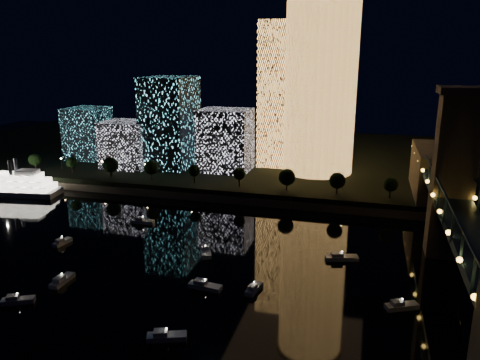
# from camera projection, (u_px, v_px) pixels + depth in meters

# --- Properties ---
(ground) EXTENTS (520.00, 520.00, 0.00)m
(ground) POSITION_uv_depth(u_px,v_px,m) (181.00, 307.00, 112.17)
(ground) COLOR black
(ground) RESTS_ON ground
(far_bank) EXTENTS (420.00, 160.00, 5.00)m
(far_bank) POSITION_uv_depth(u_px,v_px,m) (291.00, 158.00, 260.22)
(far_bank) COLOR black
(far_bank) RESTS_ON ground
(seawall) EXTENTS (420.00, 6.00, 3.00)m
(seawall) POSITION_uv_depth(u_px,v_px,m) (259.00, 201.00, 187.99)
(seawall) COLOR #6B5E4C
(seawall) RESTS_ON ground
(tower_cylindrical) EXTENTS (34.00, 34.00, 86.16)m
(tower_cylindrical) POSITION_uv_depth(u_px,v_px,m) (321.00, 78.00, 209.46)
(tower_cylindrical) COLOR #FFAD51
(tower_cylindrical) RESTS_ON far_bank
(tower_rectangular) EXTENTS (21.56, 21.56, 68.60)m
(tower_rectangular) POSITION_uv_depth(u_px,v_px,m) (283.00, 95.00, 226.25)
(tower_rectangular) COLOR #FFAD51
(tower_rectangular) RESTS_ON far_bank
(midrise_blocks) EXTENTS (99.09, 33.09, 43.10)m
(midrise_blocks) POSITION_uv_depth(u_px,v_px,m) (160.00, 132.00, 228.44)
(midrise_blocks) COLOR white
(midrise_blocks) RESTS_ON far_bank
(motorboats) EXTENTS (107.90, 66.83, 2.78)m
(motorboats) POSITION_uv_depth(u_px,v_px,m) (194.00, 272.00, 128.44)
(motorboats) COLOR silver
(motorboats) RESTS_ON ground
(esplanade_trees) EXTENTS (165.70, 6.94, 8.97)m
(esplanade_trees) POSITION_uv_depth(u_px,v_px,m) (199.00, 171.00, 198.41)
(esplanade_trees) COLOR black
(esplanade_trees) RESTS_ON far_bank
(street_lamps) EXTENTS (132.70, 0.70, 5.65)m
(street_lamps) POSITION_uv_depth(u_px,v_px,m) (191.00, 170.00, 205.96)
(street_lamps) COLOR black
(street_lamps) RESTS_ON far_bank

